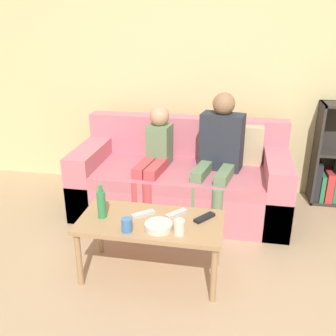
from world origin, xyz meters
The scene contains 12 objects.
wall_back centered at (0.00, 2.38, 1.30)m, with size 12.00×0.06×2.60m.
couch centered at (-0.14, 1.77, 0.29)m, with size 1.93×0.87×0.83m.
coffee_table centered at (-0.20, 0.74, 0.39)m, with size 0.99×0.48×0.44m.
person_adult centered at (0.19, 1.68, 0.66)m, with size 0.44×0.66×1.14m.
person_child centered at (-0.37, 1.64, 0.57)m, with size 0.28×0.63×0.99m.
cup_near centered at (-0.32, 0.58, 0.48)m, with size 0.07×0.07×0.09m.
cup_far centered at (0.01, 0.60, 0.49)m, with size 0.07×0.07×0.10m.
tv_remote_0 centered at (0.16, 0.82, 0.45)m, with size 0.14×0.16×0.02m.
tv_remote_1 centered at (-0.27, 0.80, 0.45)m, with size 0.16×0.15×0.02m.
tv_remote_2 centered at (-0.04, 0.85, 0.45)m, with size 0.15×0.16×0.02m.
snack_bowl centered at (-0.13, 0.64, 0.46)m, with size 0.18×0.18×0.05m.
bottle centered at (-0.54, 0.72, 0.54)m, with size 0.06×0.06×0.24m.
Camera 1 is at (0.32, -1.43, 1.71)m, focal length 40.00 mm.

